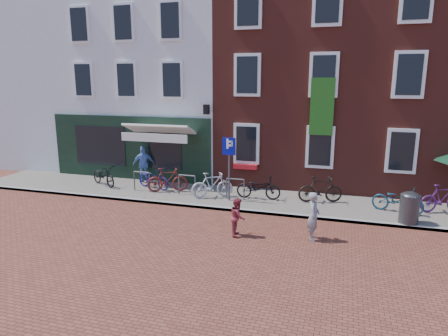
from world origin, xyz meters
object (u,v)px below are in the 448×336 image
(boy, at_px, (238,217))
(bicycle_3, at_px, (212,185))
(cafe_person, at_px, (144,164))
(bicycle_4, at_px, (258,187))
(woman, at_px, (314,216))
(parking_sign, at_px, (229,158))
(bicycle_7, at_px, (442,198))
(bicycle_0, at_px, (104,175))
(bicycle_5, at_px, (320,189))
(bicycle_6, at_px, (398,200))
(litter_bin, at_px, (410,206))
(bicycle_1, at_px, (167,180))
(bicycle_2, at_px, (154,178))

(boy, xyz_separation_m, bicycle_3, (-1.89, 3.24, 0.01))
(cafe_person, relative_size, bicycle_4, 0.95)
(woman, height_order, bicycle_3, woman)
(parking_sign, bearing_deg, bicycle_7, 6.36)
(boy, height_order, bicycle_7, boy)
(bicycle_4, bearing_deg, cafe_person, 76.81)
(bicycle_0, height_order, bicycle_7, bicycle_7)
(boy, relative_size, bicycle_5, 0.70)
(boy, bearing_deg, bicycle_7, -70.77)
(woman, xyz_separation_m, cafe_person, (-7.82, 4.31, 0.19))
(bicycle_0, relative_size, bicycle_4, 1.00)
(bicycle_0, bearing_deg, boy, -89.12)
(bicycle_6, bearing_deg, bicycle_0, 104.66)
(litter_bin, height_order, woman, woman)
(woman, distance_m, bicycle_7, 5.43)
(bicycle_1, relative_size, bicycle_5, 1.00)
(bicycle_2, xyz_separation_m, bicycle_4, (4.56, -0.17, 0.00))
(woman, bearing_deg, bicycle_1, 64.87)
(bicycle_3, relative_size, bicycle_4, 0.97)
(bicycle_1, bearing_deg, bicycle_2, 47.02)
(bicycle_3, distance_m, bicycle_5, 4.13)
(bicycle_1, xyz_separation_m, bicycle_5, (6.11, 0.33, 0.00))
(boy, height_order, bicycle_0, boy)
(woman, bearing_deg, boy, 100.73)
(bicycle_0, bearing_deg, bicycle_4, -61.98)
(bicycle_1, bearing_deg, bicycle_0, 64.89)
(bicycle_1, relative_size, bicycle_2, 0.97)
(bicycle_2, distance_m, bicycle_7, 11.02)
(parking_sign, relative_size, bicycle_0, 1.42)
(woman, distance_m, boy, 2.25)
(bicycle_3, distance_m, bicycle_4, 1.81)
(bicycle_1, relative_size, bicycle_6, 0.97)
(woman, height_order, boy, woman)
(bicycle_6, bearing_deg, cafe_person, 98.59)
(woman, bearing_deg, bicycle_3, 56.77)
(litter_bin, bearing_deg, bicycle_1, 172.89)
(litter_bin, xyz_separation_m, woman, (-2.87, -2.01, 0.05))
(bicycle_7, bearing_deg, bicycle_2, 66.50)
(bicycle_0, bearing_deg, bicycle_2, -57.46)
(woman, xyz_separation_m, bicycle_6, (2.64, 3.04, -0.17))
(cafe_person, distance_m, bicycle_7, 11.98)
(parking_sign, bearing_deg, bicycle_4, 27.33)
(litter_bin, relative_size, parking_sign, 0.46)
(litter_bin, relative_size, bicycle_1, 0.67)
(bicycle_3, bearing_deg, bicycle_4, -110.38)
(woman, height_order, bicycle_6, woman)
(parking_sign, height_order, boy, parking_sign)
(bicycle_1, height_order, bicycle_7, same)
(bicycle_6, bearing_deg, bicycle_4, 103.36)
(bicycle_0, height_order, bicycle_6, same)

